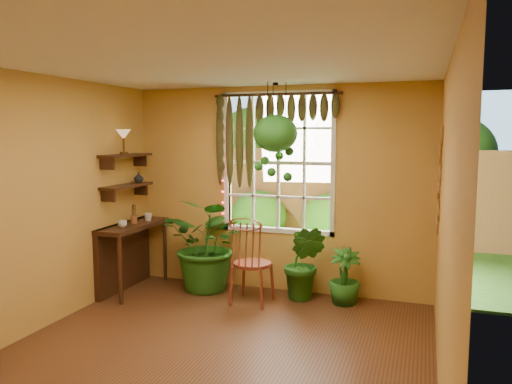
% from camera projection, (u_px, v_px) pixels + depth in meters
% --- Properties ---
extents(floor, '(4.50, 4.50, 0.00)m').
position_uv_depth(floor, '(208.00, 360.00, 4.61)').
color(floor, '#5B341A').
rests_on(floor, ground).
extents(ceiling, '(4.50, 4.50, 0.00)m').
position_uv_depth(ceiling, '(205.00, 61.00, 4.30)').
color(ceiling, white).
rests_on(ceiling, wall_back).
extents(wall_back, '(4.00, 0.00, 4.00)m').
position_uv_depth(wall_back, '(278.00, 189.00, 6.57)').
color(wall_back, '#BB8B3F').
rests_on(wall_back, floor).
extents(wall_left, '(0.00, 4.50, 4.50)m').
position_uv_depth(wall_left, '(28.00, 205.00, 5.09)').
color(wall_left, '#BB8B3F').
rests_on(wall_left, floor).
extents(wall_right, '(0.00, 4.50, 4.50)m').
position_uv_depth(wall_right, '(446.00, 229.00, 3.81)').
color(wall_right, '#BB8B3F').
rests_on(wall_right, floor).
extents(window, '(1.52, 0.10, 1.86)m').
position_uv_depth(window, '(278.00, 163.00, 6.55)').
color(window, white).
rests_on(window, wall_back).
extents(valance_vine, '(1.70, 0.12, 1.10)m').
position_uv_depth(valance_vine, '(270.00, 118.00, 6.40)').
color(valance_vine, '#361F0E').
rests_on(valance_vine, window).
extents(string_lights, '(0.03, 0.03, 1.54)m').
position_uv_depth(string_lights, '(222.00, 158.00, 6.71)').
color(string_lights, '#FF2633').
rests_on(string_lights, window).
extents(wall_plates, '(0.04, 0.32, 1.10)m').
position_uv_depth(wall_plates, '(439.00, 182.00, 5.47)').
color(wall_plates, beige).
rests_on(wall_plates, wall_right).
extents(counter_ledge, '(0.40, 1.20, 0.90)m').
position_uv_depth(counter_ledge, '(127.00, 249.00, 6.66)').
color(counter_ledge, '#361F0E').
rests_on(counter_ledge, floor).
extents(shelf_lower, '(0.25, 0.90, 0.04)m').
position_uv_depth(shelf_lower, '(127.00, 186.00, 6.55)').
color(shelf_lower, '#361F0E').
rests_on(shelf_lower, wall_left).
extents(shelf_upper, '(0.25, 0.90, 0.04)m').
position_uv_depth(shelf_upper, '(126.00, 155.00, 6.50)').
color(shelf_upper, '#361F0E').
rests_on(shelf_upper, wall_left).
extents(backyard, '(14.00, 10.00, 12.00)m').
position_uv_depth(backyard, '(348.00, 171.00, 10.84)').
color(backyard, '#254F16').
rests_on(backyard, ground).
extents(windsor_chair, '(0.48, 0.51, 1.25)m').
position_uv_depth(windsor_chair, '(251.00, 275.00, 6.11)').
color(windsor_chair, maroon).
rests_on(windsor_chair, floor).
extents(potted_plant_left, '(1.30, 1.18, 1.26)m').
position_uv_depth(potted_plant_left, '(209.00, 244.00, 6.59)').
color(potted_plant_left, '#164612').
rests_on(potted_plant_left, floor).
extents(potted_plant_mid, '(0.57, 0.48, 0.95)m').
position_uv_depth(potted_plant_mid, '(304.00, 263.00, 6.23)').
color(potted_plant_mid, '#164612').
rests_on(potted_plant_mid, floor).
extents(potted_plant_right, '(0.48, 0.48, 0.69)m').
position_uv_depth(potted_plant_right, '(344.00, 277.00, 6.09)').
color(potted_plant_right, '#164612').
rests_on(potted_plant_right, floor).
extents(hanging_basket, '(0.54, 0.54, 1.22)m').
position_uv_depth(hanging_basket, '(275.00, 140.00, 6.11)').
color(hanging_basket, black).
rests_on(hanging_basket, ceiling).
extents(cup_a, '(0.11, 0.11, 0.09)m').
position_uv_depth(cup_a, '(122.00, 224.00, 6.32)').
color(cup_a, silver).
rests_on(cup_a, counter_ledge).
extents(cup_b, '(0.11, 0.11, 0.11)m').
position_uv_depth(cup_b, '(148.00, 217.00, 6.79)').
color(cup_b, beige).
rests_on(cup_b, counter_ledge).
extents(brush_jar, '(0.09, 0.09, 0.32)m').
position_uv_depth(brush_jar, '(134.00, 214.00, 6.60)').
color(brush_jar, brown).
rests_on(brush_jar, counter_ledge).
extents(shelf_vase, '(0.17, 0.17, 0.14)m').
position_uv_depth(shelf_vase, '(139.00, 178.00, 6.80)').
color(shelf_vase, '#B2AD99').
rests_on(shelf_vase, shelf_lower).
extents(tiffany_lamp, '(0.19, 0.19, 0.32)m').
position_uv_depth(tiffany_lamp, '(123.00, 136.00, 6.41)').
color(tiffany_lamp, '#573618').
rests_on(tiffany_lamp, shelf_upper).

